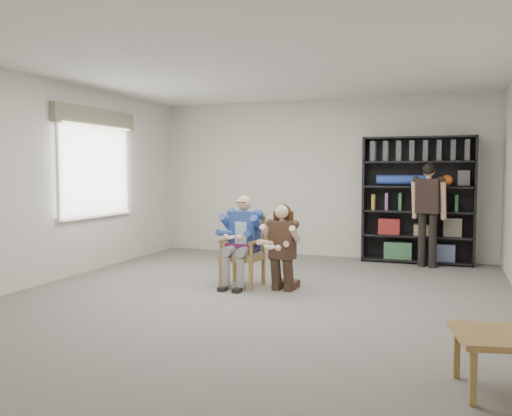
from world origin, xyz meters
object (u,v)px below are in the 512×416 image
at_px(armchair, 242,251).
at_px(standing_man, 428,215).
at_px(bookshelf, 418,200).
at_px(kneeling_woman, 282,248).
at_px(side_table, 501,363).
at_px(seated_man, 242,241).

distance_m(armchair, standing_man, 3.26).
relative_size(bookshelf, standing_man, 1.27).
bearing_deg(armchair, bookshelf, 56.46).
relative_size(kneeling_woman, bookshelf, 0.53).
bearing_deg(standing_man, side_table, -67.34).
distance_m(kneeling_woman, bookshelf, 3.22).
relative_size(armchair, side_table, 1.55).
height_order(armchair, bookshelf, bookshelf).
xyz_separation_m(standing_man, side_table, (0.66, -4.95, -0.62)).
xyz_separation_m(armchair, seated_man, (0.00, 0.00, 0.14)).
relative_size(seated_man, side_table, 2.01).
xyz_separation_m(bookshelf, side_table, (0.84, -5.32, -0.84)).
height_order(bookshelf, side_table, bookshelf).
height_order(kneeling_woman, bookshelf, bookshelf).
bearing_deg(standing_man, bookshelf, 130.72).
distance_m(armchair, bookshelf, 3.45).
xyz_separation_m(seated_man, standing_man, (2.27, 2.31, 0.22)).
distance_m(seated_man, standing_man, 3.25).
distance_m(kneeling_woman, standing_man, 2.97).
relative_size(seated_man, bookshelf, 0.58).
relative_size(seated_man, kneeling_woman, 1.09).
bearing_deg(kneeling_woman, bookshelf, 66.06).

